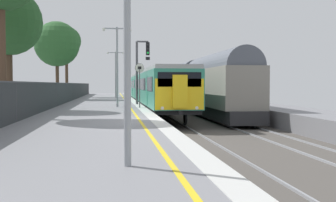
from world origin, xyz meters
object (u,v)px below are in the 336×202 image
(commuter_train_at_platform, at_px, (148,87))
(background_tree_left, at_px, (57,45))
(speed_limit_sign, at_px, (140,80))
(background_tree_centre, at_px, (10,24))
(signal_gantry, at_px, (140,65))
(freight_train_adjacent_track, at_px, (174,84))
(background_tree_right, at_px, (66,42))
(platform_lamp_mid, at_px, (117,60))
(platform_lamp_far, at_px, (116,70))

(commuter_train_at_platform, xyz_separation_m, background_tree_left, (-9.42, 2.20, 4.34))
(speed_limit_sign, bearing_deg, background_tree_centre, -172.54)
(signal_gantry, distance_m, speed_limit_sign, 4.99)
(freight_train_adjacent_track, height_order, background_tree_left, background_tree_left)
(background_tree_centre, bearing_deg, background_tree_right, 88.82)
(background_tree_left, distance_m, background_tree_right, 7.08)
(signal_gantry, xyz_separation_m, background_tree_right, (-7.77, 19.06, 3.58))
(commuter_train_at_platform, height_order, speed_limit_sign, speed_limit_sign)
(signal_gantry, xyz_separation_m, background_tree_centre, (-8.29, -5.86, 2.13))
(background_tree_left, relative_size, background_tree_right, 0.95)
(platform_lamp_mid, bearing_deg, freight_train_adjacent_track, 72.04)
(commuter_train_at_platform, distance_m, platform_lamp_far, 8.19)
(platform_lamp_far, bearing_deg, freight_train_adjacent_track, 15.58)
(speed_limit_sign, distance_m, background_tree_right, 25.47)
(platform_lamp_mid, distance_m, background_tree_centre, 7.20)
(platform_lamp_mid, relative_size, background_tree_centre, 0.74)
(signal_gantry, relative_size, background_tree_right, 0.58)
(background_tree_left, xyz_separation_m, background_tree_centre, (-0.34, -17.93, -0.40))
(speed_limit_sign, bearing_deg, signal_gantry, 85.56)
(background_tree_left, height_order, background_tree_centre, background_tree_left)
(platform_lamp_mid, relative_size, background_tree_left, 0.68)
(platform_lamp_mid, bearing_deg, background_tree_right, 104.86)
(signal_gantry, relative_size, platform_lamp_far, 0.91)
(signal_gantry, bearing_deg, background_tree_left, 123.39)
(speed_limit_sign, relative_size, platform_lamp_far, 0.54)
(platform_lamp_mid, height_order, background_tree_centre, background_tree_centre)
(commuter_train_at_platform, distance_m, signal_gantry, 10.13)
(background_tree_left, bearing_deg, freight_train_adjacent_track, 27.80)
(freight_train_adjacent_track, distance_m, platform_lamp_far, 7.75)
(freight_train_adjacent_track, relative_size, signal_gantry, 11.74)
(platform_lamp_mid, relative_size, platform_lamp_far, 1.01)
(background_tree_right, bearing_deg, freight_train_adjacent_track, 0.35)
(speed_limit_sign, xyz_separation_m, background_tree_left, (-7.58, 16.89, 3.75))
(speed_limit_sign, bearing_deg, background_tree_left, 114.16)
(signal_gantry, relative_size, background_tree_left, 0.61)
(freight_train_adjacent_track, relative_size, background_tree_centre, 7.85)
(commuter_train_at_platform, xyz_separation_m, freight_train_adjacent_track, (4.00, 9.28, 0.34))
(speed_limit_sign, height_order, background_tree_centre, background_tree_centre)
(commuter_train_at_platform, xyz_separation_m, platform_lamp_mid, (-3.29, -13.23, 1.98))
(freight_train_adjacent_track, xyz_separation_m, background_tree_left, (-13.43, -7.08, 4.01))
(freight_train_adjacent_track, height_order, background_tree_right, background_tree_right)
(speed_limit_sign, relative_size, background_tree_centre, 0.40)
(platform_lamp_mid, bearing_deg, signal_gantry, 61.56)
(platform_lamp_mid, height_order, background_tree_left, background_tree_left)
(background_tree_centre, bearing_deg, background_tree_left, 88.93)
(commuter_train_at_platform, distance_m, freight_train_adjacent_track, 10.11)
(speed_limit_sign, xyz_separation_m, platform_lamp_far, (-1.45, 21.94, 1.35))
(signal_gantry, xyz_separation_m, platform_lamp_mid, (-1.82, -3.37, 0.17))
(freight_train_adjacent_track, xyz_separation_m, background_tree_centre, (-13.76, -25.01, 3.61))
(commuter_train_at_platform, xyz_separation_m, platform_lamp_far, (-3.29, 7.25, 1.95))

